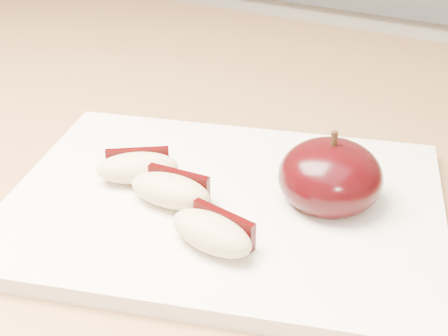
% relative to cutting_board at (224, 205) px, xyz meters
% --- Properties ---
extents(cutting_board, '(0.35, 0.30, 0.01)m').
position_rel_cutting_board_xyz_m(cutting_board, '(0.00, 0.00, 0.00)').
color(cutting_board, white).
rests_on(cutting_board, island_counter).
extents(apple_half, '(0.09, 0.09, 0.06)m').
position_rel_cutting_board_xyz_m(apple_half, '(0.07, 0.03, 0.02)').
color(apple_half, black).
rests_on(apple_half, cutting_board).
extents(apple_wedge_a, '(0.07, 0.06, 0.02)m').
position_rel_cutting_board_xyz_m(apple_wedge_a, '(-0.07, -0.01, 0.02)').
color(apple_wedge_a, '#D3BA86').
rests_on(apple_wedge_a, cutting_board).
extents(apple_wedge_b, '(0.06, 0.03, 0.02)m').
position_rel_cutting_board_xyz_m(apple_wedge_b, '(-0.03, -0.02, 0.02)').
color(apple_wedge_b, '#D3BA86').
rests_on(apple_wedge_b, cutting_board).
extents(apple_wedge_c, '(0.06, 0.04, 0.02)m').
position_rel_cutting_board_xyz_m(apple_wedge_c, '(0.02, -0.05, 0.02)').
color(apple_wedge_c, '#D3BA86').
rests_on(apple_wedge_c, cutting_board).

